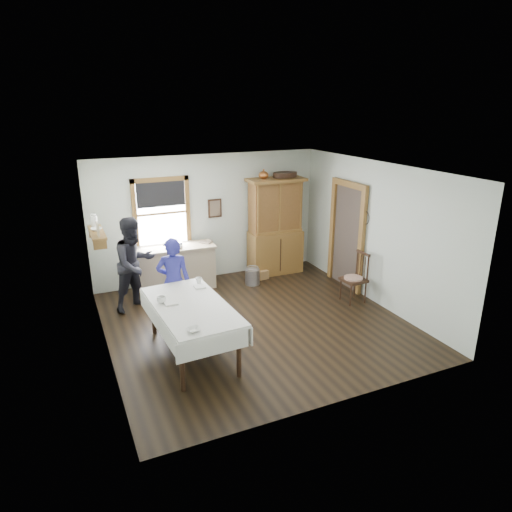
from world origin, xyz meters
name	(u,v)px	position (x,y,z in m)	size (l,w,h in m)	color
room	(255,250)	(0.00, 0.00, 1.35)	(5.01, 5.01, 2.70)	black
window	(162,209)	(-1.00, 2.47, 1.63)	(1.18, 0.07, 1.48)	white
doorway	(347,232)	(2.46, 0.85, 1.16)	(0.09, 1.14, 2.22)	#42372F
wall_shelf	(96,231)	(-2.37, 1.54, 1.57)	(0.24, 1.00, 0.44)	olive
framed_picture	(215,208)	(0.15, 2.46, 1.55)	(0.30, 0.04, 0.40)	#331F11
rug_beater	(365,212)	(2.45, 0.30, 1.72)	(0.27, 0.27, 0.01)	black
work_counter	(176,268)	(-0.85, 2.12, 0.46)	(1.60, 0.61, 0.92)	tan
china_hutch	(275,227)	(1.45, 2.15, 1.08)	(1.26, 0.60, 2.15)	olive
dining_table	(192,329)	(-1.30, -0.53, 0.41)	(1.08, 2.05, 0.82)	silver
spindle_chair	(354,277)	(2.11, 0.06, 0.50)	(0.46, 0.46, 1.00)	#331F11
pail	(252,277)	(0.68, 1.68, 0.17)	(0.31, 0.31, 0.34)	#A0A1A8
wicker_basket	(260,275)	(0.96, 1.90, 0.10)	(0.33, 0.23, 0.19)	#9E7347
woman_blue	(174,285)	(-1.29, 0.57, 0.73)	(0.53, 0.35, 1.45)	navy
figure_dark	(135,267)	(-1.77, 1.49, 0.82)	(0.80, 0.62, 1.64)	black
table_cup_a	(161,300)	(-1.69, -0.28, 0.87)	(0.14, 0.14, 0.11)	white
table_cup_b	(199,280)	(-0.94, 0.25, 0.87)	(0.11, 0.11, 0.10)	white
table_bowl	(194,330)	(-1.51, -1.35, 0.84)	(0.20, 0.20, 0.05)	white
counter_book	(203,243)	(-0.27, 2.06, 0.93)	(0.15, 0.21, 0.02)	brown
counter_bowl	(177,247)	(-0.85, 1.98, 0.95)	(0.20, 0.20, 0.06)	white
shelf_bowl	(96,229)	(-2.37, 1.55, 1.60)	(0.22, 0.22, 0.05)	white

